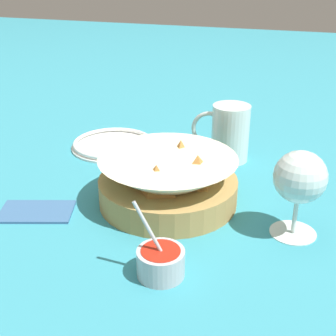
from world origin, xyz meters
The scene contains 7 objects.
ground_plane centered at (0.00, 0.00, 0.00)m, with size 4.00×4.00×0.00m, color teal.
food_basket centered at (-0.02, 0.03, 0.04)m, with size 0.24×0.24×0.10m.
sauce_cup centered at (-0.07, 0.22, 0.02)m, with size 0.07×0.07×0.11m.
wine_glass centered at (-0.24, 0.06, 0.09)m, with size 0.08×0.08×0.14m.
beer_mug centered at (-0.08, -0.19, 0.06)m, with size 0.12×0.08×0.12m.
side_plate centered at (0.17, -0.18, 0.01)m, with size 0.19×0.19×0.01m.
napkin centered at (0.18, 0.13, 0.00)m, with size 0.14×0.11×0.01m.
Camera 1 is at (-0.24, 0.71, 0.41)m, focal length 50.00 mm.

